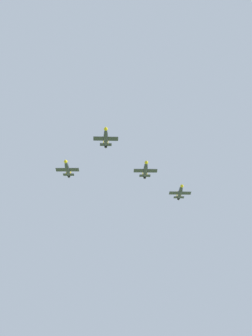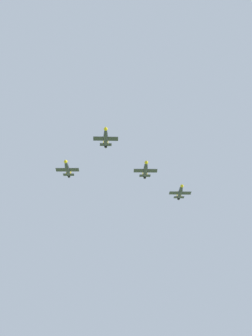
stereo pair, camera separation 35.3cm
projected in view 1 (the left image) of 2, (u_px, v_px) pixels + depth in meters
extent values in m
ellipsoid|color=#2D3338|center=(106.00, 138.00, 205.67)|extent=(9.75, 10.27, 1.61)
cone|color=gold|center=(106.00, 128.00, 199.39)|extent=(2.10, 2.12, 1.37)
ellipsoid|color=#334751|center=(106.00, 132.00, 203.46)|extent=(2.35, 2.40, 0.94)
cube|color=#2D3338|center=(106.00, 139.00, 206.19)|extent=(8.51, 8.22, 0.16)
cube|color=gold|center=(117.00, 139.00, 206.33)|extent=(2.22, 2.32, 0.19)
cube|color=gold|center=(95.00, 138.00, 206.10)|extent=(2.22, 2.32, 0.19)
cube|color=#2D3338|center=(106.00, 145.00, 210.40)|extent=(4.49, 4.38, 0.16)
cube|color=gold|center=(108.00, 141.00, 210.71)|extent=(1.38, 1.46, 2.33)
cube|color=gold|center=(104.00, 141.00, 210.67)|extent=(1.38, 1.46, 2.33)
cylinder|color=black|center=(106.00, 146.00, 211.63)|extent=(1.44, 1.43, 1.13)
ellipsoid|color=#2D3338|center=(146.00, 170.00, 219.95)|extent=(9.76, 10.54, 1.64)
cone|color=gold|center=(146.00, 161.00, 213.58)|extent=(2.13, 2.15, 1.39)
ellipsoid|color=#334751|center=(146.00, 165.00, 217.71)|extent=(2.38, 2.44, 0.96)
cube|color=#2D3338|center=(145.00, 171.00, 220.49)|extent=(8.69, 8.26, 0.16)
cube|color=gold|center=(156.00, 171.00, 220.57)|extent=(2.23, 2.37, 0.20)
cube|color=gold|center=(135.00, 170.00, 220.44)|extent=(2.23, 2.37, 0.20)
cube|color=#2D3338|center=(145.00, 176.00, 224.76)|extent=(4.58, 4.41, 0.16)
cube|color=gold|center=(147.00, 173.00, 225.06)|extent=(1.38, 1.49, 2.36)
cube|color=gold|center=(143.00, 173.00, 225.04)|extent=(1.38, 1.49, 2.36)
cylinder|color=black|center=(145.00, 177.00, 226.00)|extent=(1.46, 1.44, 1.15)
ellipsoid|color=#2D3338|center=(67.00, 169.00, 219.66)|extent=(9.39, 10.51, 1.61)
cone|color=gold|center=(65.00, 161.00, 213.41)|extent=(2.08, 2.11, 1.37)
ellipsoid|color=#334751|center=(67.00, 164.00, 217.46)|extent=(2.31, 2.41, 0.94)
cube|color=#2D3338|center=(67.00, 170.00, 220.19)|extent=(8.62, 8.00, 0.16)
cube|color=gold|center=(78.00, 170.00, 220.19)|extent=(2.15, 2.35, 0.19)
cube|color=gold|center=(57.00, 170.00, 220.23)|extent=(2.15, 2.35, 0.19)
cube|color=#2D3338|center=(69.00, 175.00, 224.38)|extent=(4.53, 4.29, 0.16)
cube|color=gold|center=(71.00, 172.00, 224.66)|extent=(1.33, 1.49, 2.32)
cube|color=gold|center=(67.00, 172.00, 224.67)|extent=(1.33, 1.49, 2.32)
cylinder|color=black|center=(69.00, 176.00, 225.60)|extent=(1.43, 1.41, 1.13)
ellipsoid|color=#2D3338|center=(180.00, 192.00, 235.37)|extent=(9.70, 10.38, 1.62)
cone|color=gold|center=(182.00, 185.00, 229.07)|extent=(2.11, 2.12, 1.38)
ellipsoid|color=#334751|center=(181.00, 188.00, 233.15)|extent=(2.35, 2.41, 0.94)
cube|color=#2D3338|center=(180.00, 193.00, 235.90)|extent=(8.58, 8.20, 0.16)
cube|color=gold|center=(190.00, 193.00, 236.01)|extent=(2.21, 2.34, 0.19)
cube|color=gold|center=(170.00, 193.00, 235.84)|extent=(2.21, 2.34, 0.19)
cube|color=#2D3338|center=(179.00, 197.00, 240.12)|extent=(4.52, 4.38, 0.16)
cube|color=gold|center=(181.00, 194.00, 240.43)|extent=(1.37, 1.47, 2.34)
cube|color=gold|center=(177.00, 194.00, 240.40)|extent=(1.37, 1.47, 2.34)
cylinder|color=black|center=(179.00, 199.00, 241.35)|extent=(1.44, 1.43, 1.13)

